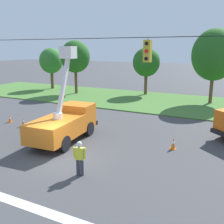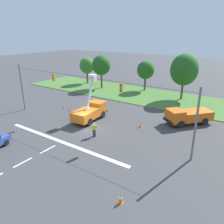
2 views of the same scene
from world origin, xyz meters
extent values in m
plane|color=#424244|center=(0.00, 0.00, 0.00)|extent=(200.00, 200.00, 0.00)
cube|color=#477533|center=(0.00, 18.00, 0.05)|extent=(56.00, 12.00, 0.10)
cylinder|color=black|center=(0.00, 0.00, 6.60)|extent=(26.00, 0.03, 0.03)
cylinder|color=black|center=(4.99, 0.00, 6.55)|extent=(0.02, 0.02, 0.10)
cube|color=gold|center=(4.99, 0.00, 6.02)|extent=(0.32, 0.28, 0.96)
cylinder|color=black|center=(4.99, -0.16, 6.34)|extent=(0.16, 0.05, 0.16)
cylinder|color=red|center=(4.99, -0.16, 6.02)|extent=(0.16, 0.05, 0.16)
cylinder|color=black|center=(4.99, -0.16, 5.70)|extent=(0.16, 0.05, 0.16)
cylinder|color=brown|center=(-17.29, 20.49, 1.42)|extent=(0.45, 0.45, 2.84)
ellipsoid|color=#33752D|center=(-17.29, 20.49, 4.27)|extent=(3.36, 3.68, 3.78)
cylinder|color=brown|center=(-11.47, 18.40, 1.69)|extent=(0.38, 0.38, 3.39)
ellipsoid|color=#235B1E|center=(-11.47, 18.40, 5.03)|extent=(3.86, 4.09, 4.24)
cylinder|color=brown|center=(-2.71, 21.92, 1.42)|extent=(0.41, 0.41, 2.84)
ellipsoid|color=#235B1E|center=(-2.71, 21.92, 4.34)|extent=(3.53, 3.70, 3.75)
cylinder|color=brown|center=(5.78, 19.73, 1.69)|extent=(0.38, 0.38, 3.39)
ellipsoid|color=#235B1E|center=(5.78, 19.73, 5.43)|extent=(4.80, 5.21, 5.61)
cube|color=orange|center=(-1.52, 1.50, 1.12)|extent=(2.63, 4.09, 1.23)
cube|color=orange|center=(-1.74, 4.29, 1.35)|extent=(2.36, 1.85, 1.70)
cube|color=#1E2838|center=(-1.79, 4.88, 1.65)|extent=(1.99, 0.25, 0.77)
cube|color=black|center=(-1.81, 5.21, 0.65)|extent=(2.34, 0.34, 0.30)
cylinder|color=black|center=(-2.79, 3.98, 0.50)|extent=(0.36, 1.02, 1.00)
cylinder|color=black|center=(-0.65, 4.15, 0.50)|extent=(0.36, 1.02, 1.00)
cylinder|color=black|center=(-2.54, 0.71, 0.50)|extent=(0.36, 1.02, 1.00)
cylinder|color=black|center=(-0.40, 0.88, 0.50)|extent=(0.36, 1.02, 1.00)
cylinder|color=silver|center=(-1.55, 1.78, 1.91)|extent=(0.60, 0.60, 0.36)
cube|color=white|center=(-1.61, 2.55, 3.68)|extent=(0.38, 1.79, 3.98)
cube|color=white|center=(-1.67, 3.33, 5.87)|extent=(0.96, 0.87, 0.80)
cube|color=black|center=(8.17, 6.56, 0.65)|extent=(1.92, 1.64, 0.30)
cylinder|color=#383842|center=(2.22, -1.26, 0.42)|extent=(0.18, 0.18, 0.85)
cylinder|color=#383842|center=(2.03, -1.32, 0.42)|extent=(0.18, 0.18, 0.85)
cube|color=yellow|center=(2.13, -1.29, 1.15)|extent=(0.45, 0.33, 0.60)
cube|color=silver|center=(2.13, -1.29, 1.15)|extent=(0.43, 0.18, 0.62)
cylinder|color=yellow|center=(2.39, -1.22, 1.18)|extent=(0.11, 0.11, 0.55)
cylinder|color=yellow|center=(1.87, -1.36, 1.18)|extent=(0.11, 0.11, 0.55)
sphere|color=tan|center=(2.13, -1.29, 1.58)|extent=(0.22, 0.22, 0.22)
sphere|color=white|center=(2.13, -1.29, 1.64)|extent=(0.26, 0.26, 0.26)
cube|color=orange|center=(-6.60, 3.69, 0.01)|extent=(0.36, 0.36, 0.03)
cone|color=orange|center=(-6.60, 3.69, 0.37)|extent=(0.27, 0.27, 0.67)
cylinder|color=white|center=(-6.60, 3.69, 0.40)|extent=(0.17, 0.17, 0.12)
cube|color=orange|center=(-8.51, 4.05, 0.01)|extent=(0.36, 0.36, 0.03)
cone|color=orange|center=(-8.51, 4.05, 0.34)|extent=(0.25, 0.25, 0.62)
cylinder|color=white|center=(-8.51, 4.05, 0.37)|extent=(0.15, 0.15, 0.11)
cube|color=orange|center=(5.40, 4.23, 0.01)|extent=(0.36, 0.36, 0.03)
cone|color=orange|center=(5.40, 4.23, 0.38)|extent=(0.28, 0.28, 0.70)
cylinder|color=white|center=(5.40, 4.23, 0.41)|extent=(0.17, 0.17, 0.13)
camera|label=1|loc=(8.88, -11.22, 6.15)|focal=42.00mm
camera|label=2|loc=(16.93, -19.39, 11.52)|focal=35.00mm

